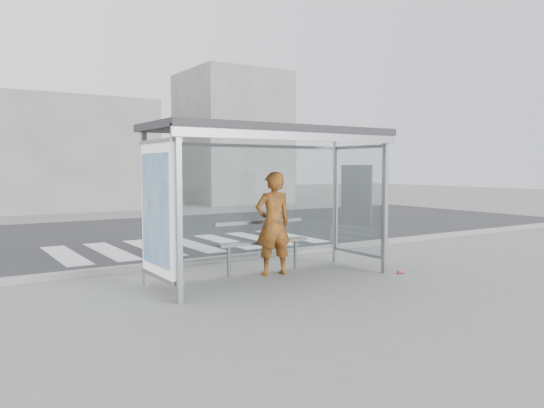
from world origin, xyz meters
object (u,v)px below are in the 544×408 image
(person, at_px, (273,224))
(bench, at_px, (263,242))
(soda_can, at_px, (400,272))
(bus_shelter, at_px, (251,164))

(person, xyz_separation_m, bench, (-0.04, 0.28, -0.36))
(bench, xyz_separation_m, soda_can, (2.03, -1.47, -0.53))
(bench, bearing_deg, person, -82.14)
(bus_shelter, distance_m, soda_can, 3.37)
(person, distance_m, soda_can, 2.48)
(person, height_order, soda_can, person)
(person, relative_size, soda_can, 15.05)
(bus_shelter, xyz_separation_m, person, (0.58, 0.22, -1.06))
(person, xyz_separation_m, soda_can, (1.99, -1.19, -0.89))
(bus_shelter, distance_m, person, 1.23)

